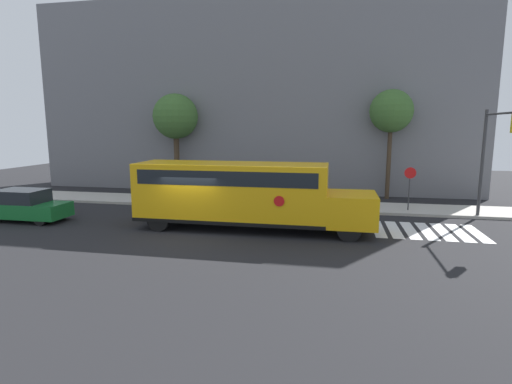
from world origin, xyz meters
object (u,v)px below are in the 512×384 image
at_px(traffic_light, 493,148).
at_px(tree_near_sidewalk, 175,117).
at_px(parked_car, 25,206).
at_px(school_bus, 242,192).
at_px(tree_far_sidewalk, 391,112).
at_px(stop_sign, 410,184).

distance_m(traffic_light, tree_near_sidewalk, 19.49).
xyz_separation_m(parked_car, tree_near_sidewalk, (3.99, 9.98, 4.55)).
bearing_deg(traffic_light, school_bus, -163.44).
relative_size(traffic_light, tree_far_sidewalk, 0.79).
xyz_separation_m(traffic_light, tree_near_sidewalk, (-18.45, 6.07, 1.65)).
xyz_separation_m(parked_car, stop_sign, (19.13, 5.72, 0.85)).
xyz_separation_m(stop_sign, tree_near_sidewalk, (-15.14, 4.26, 3.71)).
relative_size(parked_car, tree_near_sidewalk, 0.59).
bearing_deg(traffic_light, parked_car, -170.11).
distance_m(stop_sign, tree_far_sidewalk, 5.89).
xyz_separation_m(parked_car, traffic_light, (22.44, 3.91, 2.90)).
bearing_deg(school_bus, stop_sign, 32.67).
bearing_deg(stop_sign, school_bus, -147.33).
relative_size(parked_car, stop_sign, 1.63).
bearing_deg(tree_near_sidewalk, stop_sign, -15.72).
relative_size(school_bus, traffic_light, 1.95).
relative_size(school_bus, stop_sign, 4.28).
bearing_deg(traffic_light, tree_near_sidewalk, 161.79).
xyz_separation_m(stop_sign, tree_far_sidewalk, (-0.61, 4.31, 3.98)).
bearing_deg(traffic_light, tree_far_sidewalk, 122.64).
xyz_separation_m(school_bus, tree_far_sidewalk, (7.51, 9.51, 3.85)).
relative_size(school_bus, parked_car, 2.63).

